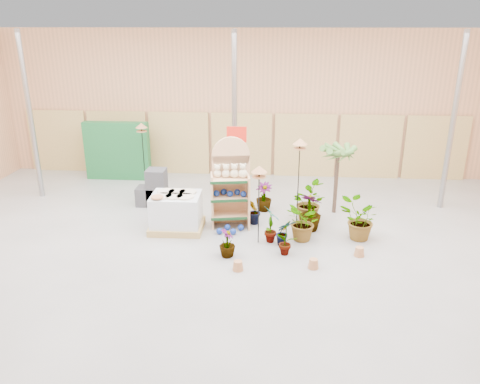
% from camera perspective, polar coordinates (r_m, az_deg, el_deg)
% --- Properties ---
extents(room, '(15.20, 12.10, 4.70)m').
position_cam_1_polar(room, '(9.76, -2.04, 5.58)').
color(room, gray).
rests_on(room, ground).
extents(display_shelf, '(0.98, 0.71, 2.15)m').
position_cam_1_polar(display_shelf, '(11.13, -1.14, 0.78)').
color(display_shelf, tan).
rests_on(display_shelf, ground).
extents(teddy_bears, '(0.79, 0.21, 0.34)m').
position_cam_1_polar(teddy_bears, '(10.91, -1.06, 2.47)').
color(teddy_bears, beige).
rests_on(teddy_bears, display_shelf).
extents(gazing_balls_shelf, '(0.79, 0.27, 0.15)m').
position_cam_1_polar(gazing_balls_shelf, '(11.05, -1.20, -0.12)').
color(gazing_balls_shelf, navy).
rests_on(gazing_balls_shelf, display_shelf).
extents(gazing_balls_floor, '(0.63, 0.39, 0.15)m').
position_cam_1_polar(gazing_balls_floor, '(10.99, -1.20, -4.58)').
color(gazing_balls_floor, navy).
rests_on(gazing_balls_floor, ground).
extents(pallet_stack, '(1.25, 1.05, 0.91)m').
position_cam_1_polar(pallet_stack, '(11.11, -7.75, -2.43)').
color(pallet_stack, tan).
rests_on(pallet_stack, ground).
extents(charcoal_planters, '(0.80, 0.50, 1.00)m').
position_cam_1_polar(charcoal_planters, '(12.71, -10.50, 0.22)').
color(charcoal_planters, '#2D2E31').
rests_on(charcoal_planters, ground).
extents(trellis_stock, '(2.00, 0.30, 1.80)m').
position_cam_1_polar(trellis_stock, '(15.00, -14.72, 4.87)').
color(trellis_stock, '#175B2B').
rests_on(trellis_stock, ground).
extents(offer_sign, '(0.50, 0.08, 2.20)m').
position_cam_1_polar(offer_sign, '(11.91, -0.40, 5.03)').
color(offer_sign, gray).
rests_on(offer_sign, ground).
extents(bird_table_front, '(0.34, 0.34, 1.79)m').
position_cam_1_polar(bird_table_front, '(9.92, 2.35, 2.49)').
color(bird_table_front, black).
rests_on(bird_table_front, ground).
extents(bird_table_right, '(0.34, 0.34, 2.14)m').
position_cam_1_polar(bird_table_right, '(10.91, 7.32, 5.73)').
color(bird_table_right, black).
rests_on(bird_table_right, ground).
extents(bird_table_back, '(0.34, 0.34, 1.94)m').
position_cam_1_polar(bird_table_back, '(13.79, -11.93, 7.67)').
color(bird_table_back, black).
rests_on(bird_table_back, ground).
extents(palm, '(0.70, 0.70, 1.89)m').
position_cam_1_polar(palm, '(11.89, 11.89, 4.82)').
color(palm, '#483428').
rests_on(palm, ground).
extents(potted_plant_0, '(0.41, 0.52, 0.87)m').
position_cam_1_polar(potted_plant_0, '(10.39, 3.79, -3.93)').
color(potted_plant_0, '#4A7A34').
rests_on(potted_plant_0, ground).
extents(potted_plant_1, '(0.41, 0.39, 0.59)m').
position_cam_1_polar(potted_plant_1, '(10.35, 5.28, -4.95)').
color(potted_plant_1, '#4A7A34').
rests_on(potted_plant_1, ground).
extents(potted_plant_2, '(0.91, 0.97, 0.89)m').
position_cam_1_polar(potted_plant_2, '(10.54, 7.79, -3.70)').
color(potted_plant_2, '#4A7A34').
rests_on(potted_plant_2, ground).
extents(potted_plant_3, '(0.71, 0.71, 0.92)m').
position_cam_1_polar(potted_plant_3, '(11.10, 8.59, -2.40)').
color(potted_plant_3, '#4A7A34').
rests_on(potted_plant_3, ground).
extents(potted_plant_5, '(0.30, 0.37, 0.67)m').
position_cam_1_polar(potted_plant_5, '(11.31, 1.74, -2.40)').
color(potted_plant_5, '#4A7A34').
rests_on(potted_plant_5, ground).
extents(potted_plant_6, '(0.92, 1.01, 0.97)m').
position_cam_1_polar(potted_plant_6, '(11.61, 8.17, -1.20)').
color(potted_plant_6, '#4A7A34').
rests_on(potted_plant_6, ground).
extents(potted_plant_7, '(0.37, 0.37, 0.61)m').
position_cam_1_polar(potted_plant_7, '(9.81, -1.57, -6.25)').
color(potted_plant_7, '#4A7A34').
rests_on(potted_plant_7, ground).
extents(potted_plant_8, '(0.53, 0.49, 0.83)m').
position_cam_1_polar(potted_plant_8, '(9.90, 5.59, -5.41)').
color(potted_plant_8, '#4A7A34').
rests_on(potted_plant_8, ground).
extents(potted_plant_10, '(0.94, 0.84, 0.95)m').
position_cam_1_polar(potted_plant_10, '(10.81, 14.30, -3.33)').
color(potted_plant_10, '#4A7A34').
rests_on(potted_plant_10, ground).
extents(potted_plant_11, '(0.50, 0.50, 0.76)m').
position_cam_1_polar(potted_plant_11, '(12.15, 2.92, -0.59)').
color(potted_plant_11, '#4A7A34').
rests_on(potted_plant_11, ground).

